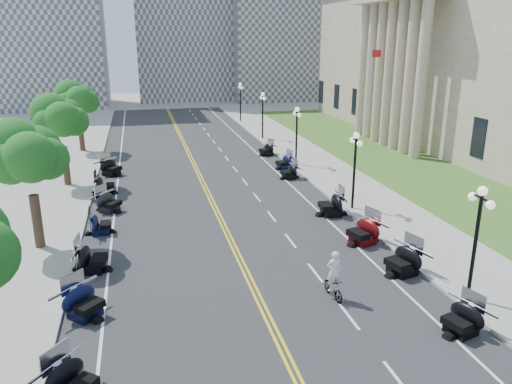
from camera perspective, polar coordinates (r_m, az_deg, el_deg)
ground at (r=26.94m, az=-2.60°, el=-6.21°), size 160.00×160.00×0.00m
road at (r=36.22m, az=-5.57°, el=-0.02°), size 16.00×90.00×0.01m
centerline_yellow_a at (r=36.20m, az=-5.76°, el=-0.02°), size 0.12×90.00×0.00m
centerline_yellow_b at (r=36.23m, az=-5.38°, el=0.00°), size 0.12×90.00×0.00m
edge_line_north at (r=37.55m, az=4.15°, el=0.66°), size 0.12×90.00×0.00m
edge_line_south at (r=35.99m, az=-15.71°, el=-0.71°), size 0.12×90.00×0.00m
lane_dash_3 at (r=18.04m, az=15.94°, el=-19.95°), size 0.12×2.00×0.00m
lane_dash_4 at (r=20.97m, az=10.57°, el=-13.79°), size 0.12×2.00×0.00m
lane_dash_5 at (r=24.21m, az=6.77°, el=-9.13°), size 0.12×2.00×0.00m
lane_dash_6 at (r=27.65m, az=3.96°, el=-5.57°), size 0.12×2.00×0.00m
lane_dash_7 at (r=31.22m, az=1.80°, el=-2.80°), size 0.12×2.00×0.00m
lane_dash_8 at (r=34.89m, az=0.10°, el=-0.60°), size 0.12×2.00×0.00m
lane_dash_9 at (r=38.62m, az=-1.27°, el=1.17°), size 0.12×2.00×0.00m
lane_dash_10 at (r=42.40m, az=-2.41°, el=2.63°), size 0.12×2.00×0.00m
lane_dash_11 at (r=46.22m, az=-3.35°, el=3.85°), size 0.12×2.00×0.00m
lane_dash_12 at (r=50.07m, az=-4.16°, el=4.89°), size 0.12×2.00×0.00m
lane_dash_13 at (r=53.94m, az=-4.85°, el=5.77°), size 0.12×2.00×0.00m
lane_dash_14 at (r=57.82m, az=-5.45°, el=6.53°), size 0.12×2.00×0.00m
lane_dash_15 at (r=61.72m, az=-5.97°, el=7.20°), size 0.12×2.00×0.00m
lane_dash_16 at (r=65.64m, az=-6.44°, el=7.79°), size 0.12×2.00×0.00m
lane_dash_17 at (r=69.56m, az=-6.85°, el=8.31°), size 0.12×2.00×0.00m
lane_dash_18 at (r=73.49m, az=-7.22°, el=8.77°), size 0.12×2.00×0.00m
lane_dash_19 at (r=77.43m, az=-7.55°, el=9.19°), size 0.12×2.00×0.00m
sidewalk_north at (r=38.92m, az=9.92°, el=1.14°), size 5.00×90.00×0.15m
sidewalk_south at (r=36.42m, az=-22.16°, el=-1.04°), size 5.00×90.00×0.15m
lawn at (r=48.85m, az=13.87°, el=4.16°), size 9.00×60.00×0.10m
civic_building at (r=58.98m, az=25.75°, el=13.87°), size 26.00×51.00×17.80m
distant_block_a at (r=87.38m, az=-23.31°, el=17.46°), size 18.00×14.00×26.00m
distant_block_b at (r=92.78m, az=-8.53°, el=19.76°), size 16.00×12.00×30.00m
distant_block_c at (r=93.14m, az=3.39°, el=17.43°), size 20.00×14.00×22.00m
street_lamp_1 at (r=22.43m, az=23.75°, el=-5.52°), size 0.50×1.20×4.90m
street_lamp_2 at (r=32.22m, az=11.17°, el=2.34°), size 0.50×1.20×4.90m
street_lamp_3 at (r=43.14m, az=4.65°, el=6.37°), size 0.50×1.20×4.90m
street_lamp_4 at (r=54.52m, az=0.77°, el=8.72°), size 0.50×1.20×4.90m
street_lamp_5 at (r=66.12m, az=-1.79°, el=10.22°), size 0.50×1.20×4.90m
flagpole at (r=51.79m, az=12.76°, el=10.52°), size 1.10×0.20×10.00m
tree_2 at (r=27.53m, az=-24.52°, el=3.16°), size 4.80×4.80×9.20m
tree_3 at (r=39.15m, az=-21.39°, el=7.33°), size 4.80×4.80×9.20m
tree_4 at (r=50.95m, az=-19.68°, el=9.56°), size 4.80×4.80×9.20m
motorcycle_n_3 at (r=20.79m, az=22.50°, el=-13.15°), size 2.35×2.35×1.32m
motorcycle_n_4 at (r=24.61m, az=16.46°, el=-7.40°), size 2.62×2.62×1.50m
motorcycle_n_5 at (r=27.58m, az=12.16°, el=-4.30°), size 2.75×2.75×1.54m
motorcycle_n_6 at (r=31.52m, az=8.61°, el=-1.32°), size 2.39×2.39×1.56m
motorcycle_n_8 at (r=39.44m, az=3.81°, el=2.41°), size 2.04×2.04×1.25m
motorcycle_n_9 at (r=42.38m, az=3.24°, el=3.51°), size 2.25×2.25×1.31m
motorcycle_n_10 at (r=47.23m, az=1.20°, el=4.94°), size 2.32×2.32×1.26m
motorcycle_s_3 at (r=17.23m, az=-20.34°, el=-19.55°), size 2.83×2.83×1.41m
motorcycle_s_4 at (r=21.39m, az=-19.08°, el=-11.69°), size 2.88×2.88×1.43m
motorcycle_s_5 at (r=25.12m, az=-18.30°, el=-7.11°), size 2.36×2.36×1.46m
motorcycle_s_6 at (r=29.68m, az=-17.40°, el=-3.41°), size 1.87×1.87×1.29m
motorcycle_s_7 at (r=33.21m, az=-16.49°, el=-1.04°), size 2.78×2.78×1.39m
motorcycle_s_8 at (r=37.04m, az=-16.96°, el=0.83°), size 2.19×2.19×1.42m
motorcycle_s_9 at (r=41.93m, az=-16.23°, el=2.81°), size 2.99×2.99×1.48m
bicycle at (r=21.94m, az=8.82°, el=-10.81°), size 0.62×1.62×0.95m
cyclist_rider at (r=21.33m, az=8.99°, el=-7.49°), size 0.67×0.44×1.84m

